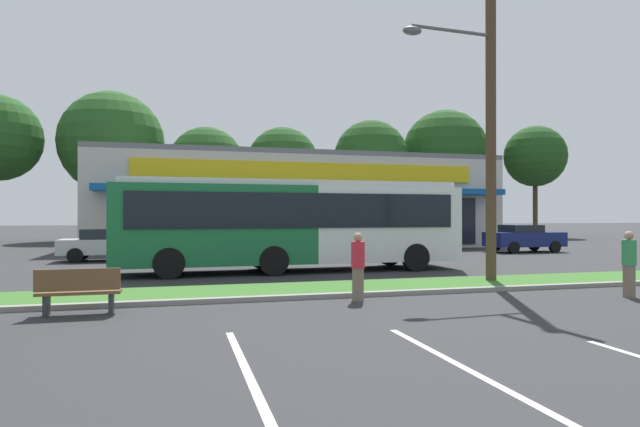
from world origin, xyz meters
name	(u,v)px	position (x,y,z in m)	size (l,w,h in m)	color
grass_median	(422,285)	(0.00, 14.00, 0.06)	(56.00, 2.20, 0.12)	#386B28
curb_lip	(444,291)	(0.00, 12.78, 0.06)	(56.00, 0.24, 0.12)	gray
parking_stripe_0	(247,373)	(-5.80, 7.18, 0.00)	(0.12, 4.80, 0.01)	silver
parking_stripe_1	(465,368)	(-3.00, 6.64, 0.00)	(0.12, 4.80, 0.01)	silver
storefront_building	(290,202)	(0.96, 36.60, 2.94)	(25.16, 14.55, 5.88)	#BCB7AD
tree_left	(112,143)	(-11.79, 46.63, 7.95)	(8.36, 8.36, 12.14)	#473323
tree_mid_left	(206,165)	(-4.36, 43.98, 6.08)	(6.11, 6.11, 9.15)	#473323
tree_mid	(283,163)	(2.14, 45.12, 6.52)	(6.11, 6.11, 9.60)	#473323
tree_mid_right	(371,157)	(10.43, 45.68, 7.31)	(6.72, 6.72, 10.68)	#473323
tree_right	(445,153)	(18.41, 46.63, 8.07)	(8.23, 8.23, 12.20)	#473323
tree_far_right	(535,157)	(26.07, 43.33, 7.60)	(5.73, 5.73, 10.49)	#473323
utility_pole	(487,99)	(2.10, 14.07, 5.42)	(3.02, 2.40, 10.15)	#4C3826
city_bus	(293,222)	(-2.62, 19.09, 1.77)	(12.38, 2.83, 3.25)	#196638
bus_stop_bench	(79,290)	(-8.58, 11.98, 0.50)	(1.60, 0.45, 0.95)	brown
car_0	(225,244)	(-4.62, 23.81, 0.78)	(4.72, 1.99, 1.48)	slate
car_2	(524,238)	(11.82, 25.62, 0.79)	(4.16, 1.94, 1.50)	navy
car_3	(385,241)	(3.51, 25.35, 0.74)	(4.15, 2.02, 1.41)	#0C3F1E
car_5	(109,244)	(-9.57, 25.58, 0.74)	(4.15, 1.94, 1.42)	#B7B7BC
pedestrian_near_bench	(629,264)	(4.08, 10.97, 0.82)	(0.33, 0.33, 1.63)	#726651
pedestrian_by_pole	(358,267)	(-2.54, 12.21, 0.81)	(0.32, 0.32, 1.61)	#726651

